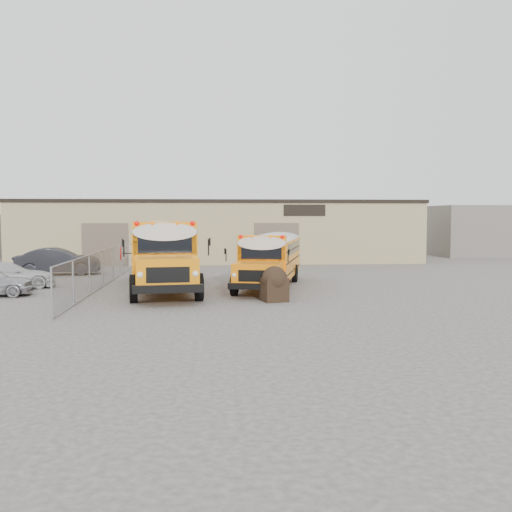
{
  "coord_description": "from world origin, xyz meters",
  "views": [
    {
      "loc": [
        -0.73,
        -25.31,
        3.48
      ],
      "look_at": [
        1.43,
        1.45,
        1.6
      ],
      "focal_mm": 40.0,
      "sensor_mm": 36.0,
      "label": 1
    }
  ],
  "objects": [
    {
      "name": "chainlink_fence",
      "position": [
        -6.0,
        3.0,
        0.9
      ],
      "size": [
        0.07,
        18.07,
        1.81
      ],
      "color": "gray",
      "rests_on": "ground"
    },
    {
      "name": "distant_building_right",
      "position": [
        24.0,
        24.0,
        2.2
      ],
      "size": [
        10.0,
        8.0,
        4.4
      ],
      "primitive_type": "cube",
      "color": "gray",
      "rests_on": "ground"
    },
    {
      "name": "ground",
      "position": [
        0.0,
        0.0,
        0.0
      ],
      "size": [
        120.0,
        120.0,
        0.0
      ],
      "primitive_type": "plane",
      "color": "#4A4743",
      "rests_on": "ground"
    },
    {
      "name": "school_bus_right",
      "position": [
        3.58,
        8.15,
        1.53
      ],
      "size": [
        4.31,
        9.32,
        2.65
      ],
      "color": "orange",
      "rests_on": "ground"
    },
    {
      "name": "car_dark",
      "position": [
        -9.75,
        9.25,
        0.8
      ],
      "size": [
        5.04,
        2.29,
        1.6
      ],
      "primitive_type": "imported",
      "rotation": [
        0.0,
        0.0,
        1.7
      ],
      "color": "black",
      "rests_on": "ground"
    },
    {
      "name": "warehouse",
      "position": [
        -0.0,
        19.99,
        2.37
      ],
      "size": [
        30.2,
        10.2,
        4.67
      ],
      "color": "tan",
      "rests_on": "ground"
    },
    {
      "name": "car_white",
      "position": [
        -10.48,
        2.77,
        0.64
      ],
      "size": [
        4.79,
        3.1,
        1.29
      ],
      "primitive_type": "imported",
      "rotation": [
        0.0,
        0.0,
        1.89
      ],
      "color": "silver",
      "rests_on": "ground"
    },
    {
      "name": "school_bus_left",
      "position": [
        -3.84,
        9.24,
        1.9
      ],
      "size": [
        4.03,
        11.46,
        3.28
      ],
      "color": "orange",
      "rests_on": "ground"
    },
    {
      "name": "tarp_bundle",
      "position": [
        1.89,
        -2.33,
        0.74
      ],
      "size": [
        1.16,
        1.09,
        1.45
      ],
      "color": "black",
      "rests_on": "ground"
    }
  ]
}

